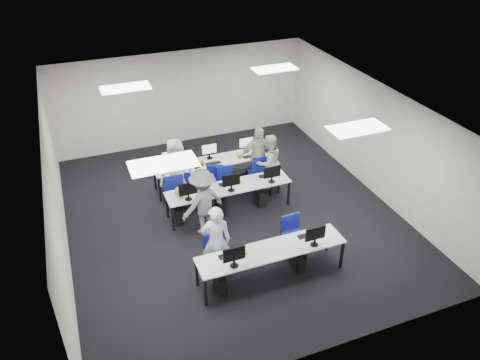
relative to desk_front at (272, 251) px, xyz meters
name	(u,v)px	position (x,y,z in m)	size (l,w,h in m)	color
room	(231,164)	(0.00, 2.40, 0.82)	(9.00, 9.02, 3.00)	black
ceiling_panels	(231,106)	(0.00, 2.40, 2.30)	(5.20, 4.60, 0.02)	white
desk_front	(272,251)	(0.00, 0.00, 0.00)	(3.20, 0.70, 0.73)	white
desk_mid	(229,188)	(0.00, 2.60, 0.00)	(3.20, 0.70, 0.73)	white
desk_back	(211,163)	(0.00, 4.00, 0.00)	(3.20, 0.70, 0.73)	white
equipment_front	(263,266)	(-0.19, -0.02, -0.32)	(2.51, 0.41, 1.19)	#0D35B3
equipment_mid	(222,201)	(-0.19, 2.58, -0.32)	(2.91, 0.41, 1.19)	white
equipment_back	(218,171)	(0.19, 4.02, -0.32)	(2.91, 0.41, 1.19)	white
chair_0	(213,259)	(-1.07, 0.67, -0.42)	(0.48, 0.51, 0.81)	navy
chair_1	(293,243)	(0.78, 0.49, -0.38)	(0.50, 0.54, 0.96)	navy
chair_2	(186,196)	(-0.95, 3.25, -0.41)	(0.50, 0.53, 0.87)	navy
chair_3	(216,189)	(-0.15, 3.25, -0.39)	(0.58, 0.61, 0.93)	navy
chair_4	(262,182)	(1.15, 3.15, -0.38)	(0.58, 0.61, 0.95)	navy
chair_5	(174,194)	(-1.23, 3.41, -0.37)	(0.54, 0.58, 0.98)	navy
chair_6	(223,182)	(0.16, 3.51, -0.39)	(0.49, 0.53, 0.92)	navy
chair_7	(256,176)	(1.12, 3.50, -0.40)	(0.45, 0.49, 0.89)	navy
handbag	(181,191)	(-1.22, 2.62, 0.20)	(0.37, 0.24, 0.30)	tan
student_0	(216,241)	(-1.03, 0.54, 0.17)	(0.62, 0.41, 1.71)	silver
student_1	(269,162)	(1.40, 3.28, 0.11)	(0.77, 0.60, 1.59)	silver
student_2	(177,172)	(-1.11, 3.46, 0.24)	(0.90, 0.58, 1.83)	silver
student_3	(258,157)	(1.18, 3.51, 0.20)	(1.03, 0.43, 1.76)	silver
photographer	(203,202)	(-0.86, 2.00, 0.17)	(1.10, 0.63, 1.71)	slate
dslr_camera	(197,166)	(-0.92, 2.17, 1.09)	(0.14, 0.18, 0.10)	black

